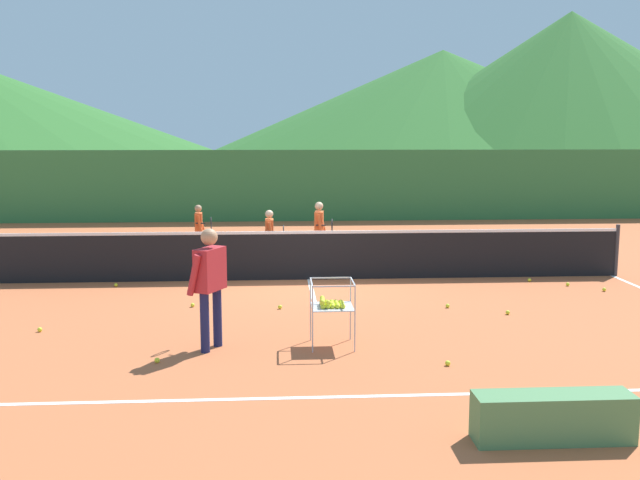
% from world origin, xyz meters
% --- Properties ---
extents(ground_plane, '(120.00, 120.00, 0.00)m').
position_xyz_m(ground_plane, '(0.00, 0.00, 0.00)').
color(ground_plane, '#BC6038').
extents(line_baseline_near, '(12.35, 0.08, 0.01)m').
position_xyz_m(line_baseline_near, '(0.00, -6.38, 0.00)').
color(line_baseline_near, white).
rests_on(line_baseline_near, ground).
extents(line_baseline_far, '(12.35, 0.08, 0.01)m').
position_xyz_m(line_baseline_far, '(0.00, 4.96, 0.00)').
color(line_baseline_far, white).
rests_on(line_baseline_far, ground).
extents(line_sideline_east, '(0.08, 11.34, 0.01)m').
position_xyz_m(line_sideline_east, '(6.18, 0.00, 0.00)').
color(line_sideline_east, white).
rests_on(line_sideline_east, ground).
extents(line_service_center, '(0.08, 5.03, 0.01)m').
position_xyz_m(line_service_center, '(0.00, 0.00, 0.00)').
color(line_service_center, white).
rests_on(line_service_center, ground).
extents(tennis_net, '(12.56, 0.08, 1.05)m').
position_xyz_m(tennis_net, '(0.00, 0.00, 0.50)').
color(tennis_net, '#333338').
rests_on(tennis_net, ground).
extents(instructor, '(0.52, 0.82, 1.64)m').
position_xyz_m(instructor, '(-1.53, -4.50, 0.98)').
color(instructor, '#191E4C').
rests_on(instructor, ground).
extents(student_0, '(0.42, 0.58, 1.21)m').
position_xyz_m(student_0, '(-2.46, 2.97, 0.73)').
color(student_0, silver).
rests_on(student_0, ground).
extents(student_1, '(0.40, 0.61, 1.26)m').
position_xyz_m(student_1, '(-0.78, 1.27, 0.76)').
color(student_1, black).
rests_on(student_1, ground).
extents(student_2, '(0.42, 0.68, 1.36)m').
position_xyz_m(student_2, '(0.32, 1.87, 0.82)').
color(student_2, black).
rests_on(student_2, ground).
extents(ball_cart, '(0.58, 0.58, 0.90)m').
position_xyz_m(ball_cart, '(0.09, -4.48, 0.59)').
color(ball_cart, '#B7B7BC').
rests_on(ball_cart, ground).
extents(tennis_ball_0, '(0.07, 0.07, 0.07)m').
position_xyz_m(tennis_ball_0, '(1.48, -5.40, 0.03)').
color(tennis_ball_0, yellow).
rests_on(tennis_ball_0, ground).
extents(tennis_ball_1, '(0.07, 0.07, 0.07)m').
position_xyz_m(tennis_ball_1, '(-3.68, -0.45, 0.03)').
color(tennis_ball_1, yellow).
rests_on(tennis_ball_1, ground).
extents(tennis_ball_2, '(0.07, 0.07, 0.07)m').
position_xyz_m(tennis_ball_2, '(-0.59, -2.36, 0.03)').
color(tennis_ball_2, yellow).
rests_on(tennis_ball_2, ground).
extents(tennis_ball_3, '(0.07, 0.07, 0.07)m').
position_xyz_m(tennis_ball_3, '(2.19, -2.46, 0.03)').
color(tennis_ball_3, yellow).
rests_on(tennis_ball_3, ground).
extents(tennis_ball_4, '(0.07, 0.07, 0.07)m').
position_xyz_m(tennis_ball_4, '(5.36, -1.40, 0.03)').
color(tennis_ball_4, yellow).
rests_on(tennis_ball_4, ground).
extents(tennis_ball_5, '(0.07, 0.07, 0.07)m').
position_xyz_m(tennis_ball_5, '(-2.05, -2.14, 0.03)').
color(tennis_ball_5, yellow).
rests_on(tennis_ball_5, ground).
extents(tennis_ball_6, '(0.07, 0.07, 0.07)m').
position_xyz_m(tennis_ball_6, '(-4.11, -3.52, 0.03)').
color(tennis_ball_6, yellow).
rests_on(tennis_ball_6, ground).
extents(tennis_ball_7, '(0.07, 0.07, 0.07)m').
position_xyz_m(tennis_ball_7, '(4.29, -0.47, 0.03)').
color(tennis_ball_7, yellow).
rests_on(tennis_ball_7, ground).
extents(tennis_ball_8, '(0.07, 0.07, 0.07)m').
position_xyz_m(tennis_ball_8, '(-2.16, -5.06, 0.03)').
color(tennis_ball_8, yellow).
rests_on(tennis_ball_8, ground).
extents(tennis_ball_9, '(0.07, 0.07, 0.07)m').
position_xyz_m(tennis_ball_9, '(4.88, -0.91, 0.03)').
color(tennis_ball_9, yellow).
rests_on(tennis_ball_9, ground).
extents(tennis_ball_10, '(0.07, 0.07, 0.07)m').
position_xyz_m(tennis_ball_10, '(3.04, -2.95, 0.03)').
color(tennis_ball_10, yellow).
rests_on(tennis_ball_10, ground).
extents(windscreen_fence, '(27.17, 0.08, 2.34)m').
position_xyz_m(windscreen_fence, '(0.00, 9.53, 1.17)').
color(windscreen_fence, '#33753D').
rests_on(windscreen_fence, ground).
extents(courtside_bench, '(1.50, 0.36, 0.46)m').
position_xyz_m(courtside_bench, '(1.94, -7.62, 0.23)').
color(courtside_bench, '#4C7F4C').
rests_on(courtside_bench, ground).
extents(hill_0, '(56.70, 56.70, 12.27)m').
position_xyz_m(hill_0, '(18.51, 68.58, 6.13)').
color(hill_0, '#2D6628').
rests_on(hill_0, ground).
extents(hill_2, '(47.60, 47.60, 15.41)m').
position_xyz_m(hill_2, '(30.14, 60.87, 7.70)').
color(hill_2, '#2D6628').
rests_on(hill_2, ground).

